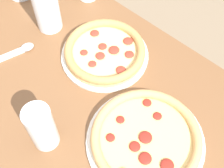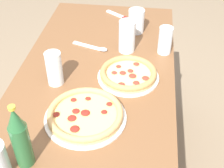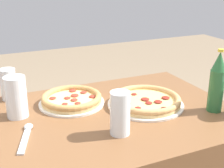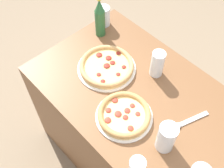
# 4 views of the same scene
# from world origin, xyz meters

# --- Properties ---
(ground_plane) EXTENTS (8.00, 8.00, 0.00)m
(ground_plane) POSITION_xyz_m (0.00, 0.00, 0.00)
(ground_plane) COLOR #847056
(table) EXTENTS (1.27, 0.68, 0.73)m
(table) POSITION_xyz_m (0.00, 0.00, 0.36)
(table) COLOR brown
(table) RESTS_ON ground_plane
(pizza_pepperoni) EXTENTS (0.30, 0.30, 0.04)m
(pizza_pepperoni) POSITION_xyz_m (-0.32, -0.01, 0.75)
(pizza_pepperoni) COLOR silver
(pizza_pepperoni) RESTS_ON table
(pizza_margherita) EXTENTS (0.26, 0.26, 0.04)m
(pizza_margherita) POSITION_xyz_m (-0.06, -0.14, 0.75)
(pizza_margherita) COLOR silver
(pizza_margherita) RESTS_ON table
(glass_orange_juice) EXTENTS (0.08, 0.08, 0.15)m
(glass_orange_juice) POSITION_xyz_m (0.16, -0.12, 0.80)
(glass_orange_juice) COLOR white
(glass_orange_juice) RESTS_ON table
(glass_red_wine) EXTENTS (0.08, 0.08, 0.12)m
(glass_red_wine) POSITION_xyz_m (0.34, -0.15, 0.78)
(glass_red_wine) COLOR white
(glass_red_wine) RESTS_ON table
(glass_lemonade) EXTENTS (0.06, 0.06, 0.13)m
(glass_lemonade) POSITION_xyz_m (0.16, -0.29, 0.79)
(glass_lemonade) COLOR white
(glass_lemonade) RESTS_ON table
(glass_cola) EXTENTS (0.07, 0.07, 0.15)m
(glass_cola) POSITION_xyz_m (-0.13, 0.15, 0.80)
(glass_cola) COLOR white
(glass_cola) RESTS_ON table
(beer_bottle) EXTENTS (0.06, 0.06, 0.24)m
(beer_bottle) POSITION_xyz_m (-0.53, 0.14, 0.84)
(beer_bottle) COLOR #286033
(beer_bottle) RESTS_ON table
(knife) EXTENTS (0.14, 0.18, 0.01)m
(knife) POSITION_xyz_m (0.49, -0.06, 0.73)
(knife) COLOR maroon
(knife) RESTS_ON table
(spoon) EXTENTS (0.08, 0.18, 0.01)m
(spoon) POSITION_xyz_m (0.15, 0.04, 0.73)
(spoon) COLOR silver
(spoon) RESTS_ON table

